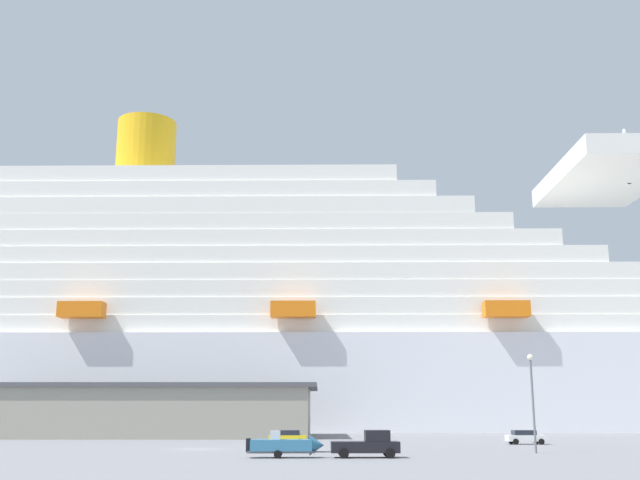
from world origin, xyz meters
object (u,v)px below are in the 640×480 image
cruise_ship (281,330)px  parked_car_yellow_taxi (288,437)px  pickup_truck (368,445)px  small_boat_on_trailer (289,446)px  street_lamp (532,389)px  parked_car_white_van (525,437)px

cruise_ship → parked_car_yellow_taxi: (10.10, -62.14, -18.80)m
cruise_ship → pickup_truck: size_ratio=44.86×
cruise_ship → small_boat_on_trailer: (13.44, -86.56, -18.66)m
small_boat_on_trailer → street_lamp: (21.36, 8.53, 4.72)m
cruise_ship → small_boat_on_trailer: cruise_ship is taller
parked_car_white_van → parked_car_yellow_taxi: 27.17m
parked_car_white_van → parked_car_yellow_taxi: same height
street_lamp → cruise_ship: bearing=114.0°
cruise_ship → parked_car_yellow_taxi: 65.71m
parked_car_white_van → pickup_truck: bearing=-122.9°
small_boat_on_trailer → parked_car_white_van: 36.17m
cruise_ship → street_lamp: 86.57m
street_lamp → small_boat_on_trailer: bearing=-158.2°
cruise_ship → parked_car_white_van: bearing=-57.9°
street_lamp → parked_car_yellow_taxi: 29.77m
small_boat_on_trailer → street_lamp: street_lamp is taller
small_boat_on_trailer → street_lamp: size_ratio=0.79×
parked_car_yellow_taxi → street_lamp: bearing=-32.7°
small_boat_on_trailer → parked_car_white_van: bearing=49.1°
pickup_truck → parked_car_white_van: size_ratio=1.25×
pickup_truck → parked_car_yellow_taxi: size_ratio=1.32×
street_lamp → parked_car_yellow_taxi: street_lamp is taller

